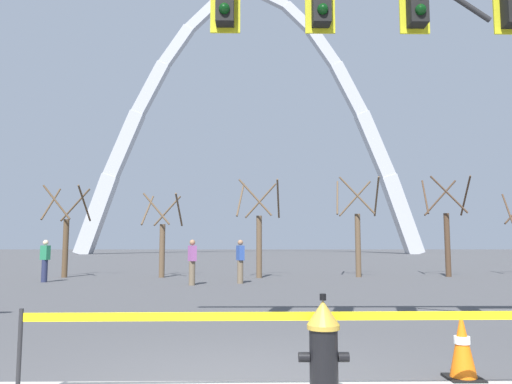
{
  "coord_description": "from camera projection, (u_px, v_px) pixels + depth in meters",
  "views": [
    {
      "loc": [
        0.13,
        -5.01,
        1.45
      ],
      "look_at": [
        0.24,
        5.0,
        2.5
      ],
      "focal_mm": 34.59,
      "sensor_mm": 36.0,
      "label": 1
    }
  ],
  "objects": [
    {
      "name": "tree_left_mid",
      "position": [
        162.0,
        240.0,
        21.34
      ],
      "size": [
        1.67,
        1.68,
        3.6
      ],
      "color": "brown",
      "rests_on": "ground"
    },
    {
      "name": "pedestrian_walking_left",
      "position": [
        240.0,
        261.0,
        18.08
      ],
      "size": [
        0.32,
        0.39,
        1.59
      ],
      "color": "brown",
      "rests_on": "ground"
    },
    {
      "name": "tree_right_mid",
      "position": [
        447.0,
        232.0,
        21.83
      ],
      "size": [
        2.02,
        2.03,
        4.39
      ],
      "color": "#473323",
      "rests_on": "ground"
    },
    {
      "name": "fire_hydrant",
      "position": [
        323.0,
        352.0,
        4.49
      ],
      "size": [
        0.46,
        0.48,
        0.99
      ],
      "color": "black",
      "rests_on": "ground"
    },
    {
      "name": "tree_center_left",
      "position": [
        259.0,
        234.0,
        21.12
      ],
      "size": [
        1.92,
        1.93,
        4.16
      ],
      "color": "brown",
      "rests_on": "ground"
    },
    {
      "name": "tree_far_left",
      "position": [
        66.0,
        237.0,
        21.39
      ],
      "size": [
        1.82,
        1.83,
        3.94
      ],
      "color": "brown",
      "rests_on": "ground"
    },
    {
      "name": "traffic_signal_gantry",
      "position": [
        447.0,
        38.0,
        7.12
      ],
      "size": [
        7.82,
        0.44,
        6.0
      ],
      "color": "#232326",
      "rests_on": "ground"
    },
    {
      "name": "monument_arch",
      "position": [
        250.0,
        133.0,
        70.46
      ],
      "size": [
        48.53,
        2.12,
        38.99
      ],
      "color": "#B2B5BC",
      "rests_on": "ground"
    },
    {
      "name": "caution_tape_barrier",
      "position": [
        324.0,
        335.0,
        4.59
      ],
      "size": [
        5.64,
        0.14,
        0.85
      ],
      "color": "#232326",
      "rests_on": "ground"
    },
    {
      "name": "traffic_cone_by_hydrant",
      "position": [
        462.0,
        345.0,
        5.31
      ],
      "size": [
        0.36,
        0.36,
        0.73
      ],
      "color": "black",
      "rests_on": "ground"
    },
    {
      "name": "pedestrian_standing_center",
      "position": [
        45.0,
        260.0,
        18.65
      ],
      "size": [
        0.39,
        0.33,
        1.59
      ],
      "color": "#232847",
      "rests_on": "ground"
    },
    {
      "name": "tree_center_right",
      "position": [
        358.0,
        233.0,
        21.65
      ],
      "size": [
        1.99,
        2.0,
        4.33
      ],
      "color": "brown",
      "rests_on": "ground"
    },
    {
      "name": "pedestrian_walking_right",
      "position": [
        192.0,
        262.0,
        17.29
      ],
      "size": [
        0.34,
        0.39,
        1.59
      ],
      "color": "brown",
      "rests_on": "ground"
    }
  ]
}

